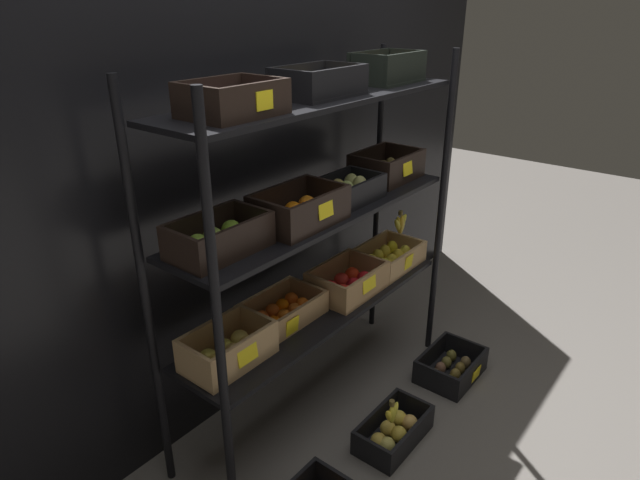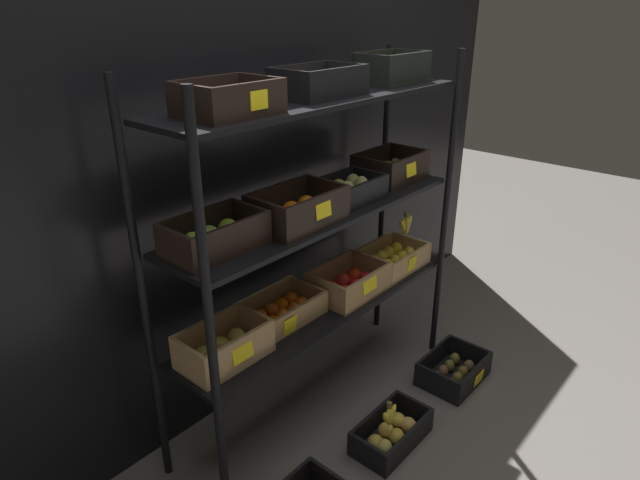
{
  "view_description": "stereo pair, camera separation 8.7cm",
  "coord_description": "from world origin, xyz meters",
  "px_view_note": "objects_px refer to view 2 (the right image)",
  "views": [
    {
      "loc": [
        -1.66,
        -1.33,
        1.8
      ],
      "look_at": [
        0.0,
        0.0,
        0.86
      ],
      "focal_mm": 30.51,
      "sensor_mm": 36.0,
      "label": 1
    },
    {
      "loc": [
        -1.6,
        -1.39,
        1.8
      ],
      "look_at": [
        0.0,
        0.0,
        0.86
      ],
      "focal_mm": 30.51,
      "sensor_mm": 36.0,
      "label": 2
    }
  ],
  "objects_px": {
    "crate_ground_apple_gold": "(391,434)",
    "crate_ground_kiwi": "(453,371)",
    "banana_bunch_loose": "(389,416)",
    "display_rack": "(321,217)"
  },
  "relations": [
    {
      "from": "crate_ground_apple_gold",
      "to": "crate_ground_kiwi",
      "type": "bearing_deg",
      "value": 0.76
    },
    {
      "from": "crate_ground_apple_gold",
      "to": "banana_bunch_loose",
      "type": "distance_m",
      "value": 0.13
    },
    {
      "from": "display_rack",
      "to": "crate_ground_apple_gold",
      "type": "distance_m",
      "value": 1.01
    },
    {
      "from": "crate_ground_kiwi",
      "to": "banana_bunch_loose",
      "type": "distance_m",
      "value": 0.62
    },
    {
      "from": "crate_ground_apple_gold",
      "to": "banana_bunch_loose",
      "type": "bearing_deg",
      "value": -174.38
    },
    {
      "from": "crate_ground_apple_gold",
      "to": "banana_bunch_loose",
      "type": "relative_size",
      "value": 3.14
    },
    {
      "from": "display_rack",
      "to": "crate_ground_apple_gold",
      "type": "xyz_separation_m",
      "value": [
        -0.01,
        -0.42,
        -0.92
      ]
    },
    {
      "from": "crate_ground_apple_gold",
      "to": "crate_ground_kiwi",
      "type": "distance_m",
      "value": 0.58
    },
    {
      "from": "crate_ground_apple_gold",
      "to": "crate_ground_kiwi",
      "type": "height_order",
      "value": "crate_ground_kiwi"
    },
    {
      "from": "display_rack",
      "to": "crate_ground_kiwi",
      "type": "distance_m",
      "value": 1.16
    }
  ]
}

